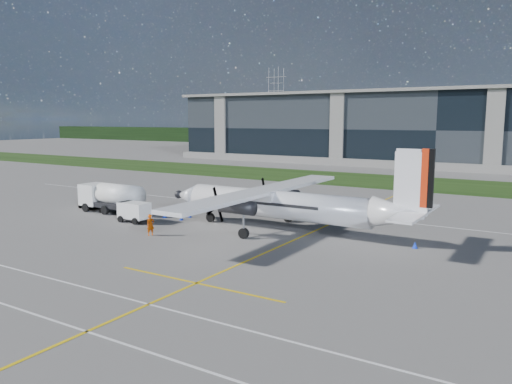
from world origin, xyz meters
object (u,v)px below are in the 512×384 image
Objects in this scene: fuel_tanker_truck at (108,198)px; safety_cone_tail at (415,245)px; baggage_tug at (134,212)px; safety_cone_nose_stbd at (190,215)px; safety_cone_stbdwing at (325,207)px; turboprop_aircraft at (286,189)px; pylon_west at (276,106)px; ground_crew_person at (150,223)px; safety_cone_nose_port at (181,218)px; safety_cone_fwd at (164,215)px.

fuel_tanker_truck is 16.26× the size of safety_cone_tail.
baggage_tug is 6.21× the size of safety_cone_tail.
safety_cone_stbdwing is (9.54, 11.28, 0.00)m from safety_cone_nose_stbd.
turboprop_aircraft is 50.14× the size of safety_cone_nose_stbd.
safety_cone_tail is (10.87, 0.35, -3.51)m from turboprop_aircraft.
safety_cone_nose_stbd is (69.87, -140.55, -14.75)m from pylon_west.
turboprop_aircraft is (81.04, -141.31, -11.24)m from pylon_west.
ground_crew_person is at bearing -26.21° from fuel_tanker_truck.
ground_crew_person reaches higher than safety_cone_tail.
safety_cone_tail is (31.01, 1.89, -1.27)m from fuel_tanker_truck.
baggage_tug is (5.95, -2.20, -0.59)m from fuel_tanker_truck.
safety_cone_stbdwing is (18.51, 13.59, -1.27)m from fuel_tanker_truck.
safety_cone_nose_stbd is at bearing 97.29° from safety_cone_nose_port.
ground_crew_person is (-8.98, -7.04, -2.74)m from turboprop_aircraft.
pylon_west reaches higher than fuel_tanker_truck.
ground_crew_person is (11.16, -5.50, -0.50)m from fuel_tanker_truck.
fuel_tanker_truck is at bearing -175.18° from safety_cone_nose_port.
safety_cone_stbdwing is (7.35, 19.09, -0.77)m from ground_crew_person.
turboprop_aircraft reaches higher than safety_cone_tail.
fuel_tanker_truck is 9.35m from safety_cone_nose_stbd.
pylon_west is 60.00× the size of safety_cone_nose_stbd.
safety_cone_nose_port is at bearing -63.75° from pylon_west.
safety_cone_tail is (22.03, -0.42, 0.00)m from safety_cone_nose_stbd.
safety_cone_tail is 24.08m from safety_cone_fwd.
pylon_west is 165.52m from ground_crew_person.
safety_cone_fwd is (-24.05, -1.07, 0.00)m from safety_cone_tail.
turboprop_aircraft is 11.55m from safety_cone_nose_port.
safety_cone_fwd is at bearing -177.46° from safety_cone_tail.
turboprop_aircraft is 11.42m from safety_cone_tail.
safety_cone_stbdwing is 1.00× the size of safety_cone_fwd.
safety_cone_nose_port is (9.17, 0.77, -1.27)m from fuel_tanker_truck.
safety_cone_fwd is at bearing -132.15° from safety_cone_stbdwing.
safety_cone_nose_stbd is 1.55m from safety_cone_nose_port.
safety_cone_stbdwing and safety_cone_fwd have the same top height.
ground_crew_person is 21.19m from safety_cone_tail.
safety_cone_nose_stbd and safety_cone_stbdwing have the same top height.
ground_crew_person is 7.63m from safety_cone_fwd.
pylon_west reaches higher than safety_cone_stbdwing.
baggage_tug is at bearing 83.49° from ground_crew_person.
ground_crew_person is at bearing -111.05° from safety_cone_stbdwing.
safety_cone_nose_port is (-9.34, -12.82, 0.00)m from safety_cone_stbdwing.
safety_cone_stbdwing is at bearing 53.92° from safety_cone_nose_port.
safety_cone_nose_stbd is 22.04m from safety_cone_tail.
turboprop_aircraft is 20.33m from fuel_tanker_truck.
fuel_tanker_truck reaches higher than safety_cone_fwd.
ground_crew_person is (5.22, -3.29, 0.09)m from baggage_tug.
safety_cone_tail is at bearing -43.11° from safety_cone_stbdwing.
pylon_west is at bearing 114.74° from baggage_tug.
turboprop_aircraft is 50.14× the size of safety_cone_tail.
pylon_west is at bearing 121.56° from safety_cone_stbdwing.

